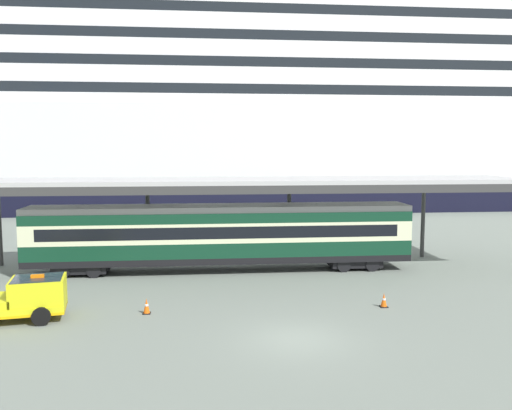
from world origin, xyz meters
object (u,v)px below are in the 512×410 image
object	(u,v)px
cruise_ship	(368,103)
service_truck	(16,299)
traffic_cone_near	(147,306)
traffic_cone_mid	(384,300)
train_carriage	(221,234)
quay_bollard	(34,290)

from	to	relation	value
cruise_ship	service_truck	world-z (taller)	cruise_ship
cruise_ship	traffic_cone_near	size ratio (longest dim) A/B	245.22
service_truck	traffic_cone_near	xyz separation A→B (m)	(5.64, 0.42, -0.64)
traffic_cone_near	traffic_cone_mid	distance (m)	11.26
traffic_cone_mid	service_truck	bearing A→B (deg)	-178.85
train_carriage	traffic_cone_mid	bearing A→B (deg)	-48.31
service_truck	quay_bollard	distance (m)	3.27
train_carriage	traffic_cone_near	xyz separation A→B (m)	(-3.72, -8.38, -1.96)
train_carriage	traffic_cone_near	distance (m)	9.38
traffic_cone_near	cruise_ship	bearing A→B (deg)	62.46
cruise_ship	service_truck	distance (m)	60.32
cruise_ship	traffic_cone_near	distance (m)	57.37
cruise_ship	traffic_cone_mid	size ratio (longest dim) A/B	257.10
train_carriage	quay_bollard	size ratio (longest dim) A/B	24.41
service_truck	quay_bollard	bearing A→B (deg)	94.13
cruise_ship	train_carriage	distance (m)	48.02
quay_bollard	traffic_cone_mid	bearing A→B (deg)	-9.58
traffic_cone_near	service_truck	bearing A→B (deg)	-175.72
traffic_cone_mid	quay_bollard	distance (m)	17.37
traffic_cone_near	traffic_cone_mid	bearing A→B (deg)	-0.42
cruise_ship	quay_bollard	bearing A→B (deg)	-124.17
traffic_cone_near	traffic_cone_mid	size ratio (longest dim) A/B	1.05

